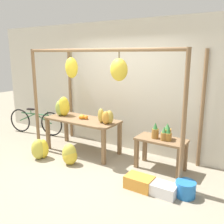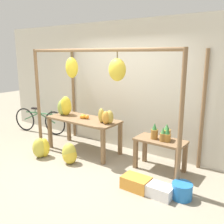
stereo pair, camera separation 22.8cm
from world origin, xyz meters
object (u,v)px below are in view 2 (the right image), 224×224
(banana_pile_on_table, at_px, (65,107))
(banana_pile_ground_right, at_px, (69,154))
(fruit_crate_purple, at_px, (160,191))
(blue_bucket, at_px, (182,191))
(papaya_pile, at_px, (106,117))
(pineapple_cluster, at_px, (163,134))
(parked_bicycle, at_px, (39,121))
(orange_pile, at_px, (84,117))
(fruit_crate_white, at_px, (136,183))
(banana_pile_ground_left, at_px, (42,148))

(banana_pile_on_table, relative_size, banana_pile_ground_right, 1.04)
(banana_pile_on_table, xyz_separation_m, fruit_crate_purple, (2.71, -0.70, -0.84))
(blue_bucket, bearing_deg, papaya_pile, 163.66)
(pineapple_cluster, bearing_deg, banana_pile_on_table, -176.96)
(fruit_crate_purple, bearing_deg, parked_bicycle, 166.25)
(papaya_pile, bearing_deg, orange_pile, 178.35)
(orange_pile, xyz_separation_m, banana_pile_ground_right, (0.19, -0.66, -0.60))
(banana_pile_ground_right, bearing_deg, orange_pile, 106.31)
(blue_bucket, distance_m, fruit_crate_purple, 0.33)
(banana_pile_on_table, height_order, blue_bucket, banana_pile_on_table)
(banana_pile_ground_right, relative_size, fruit_crate_purple, 1.05)
(fruit_crate_white, bearing_deg, orange_pile, 157.56)
(banana_pile_on_table, bearing_deg, fruit_crate_purple, -14.47)
(fruit_crate_white, relative_size, papaya_pile, 1.16)
(fruit_crate_white, distance_m, blue_bucket, 0.71)
(banana_pile_ground_left, height_order, fruit_crate_purple, banana_pile_ground_left)
(banana_pile_on_table, bearing_deg, papaya_pile, -0.67)
(banana_pile_ground_left, height_order, parked_bicycle, parked_bicycle)
(banana_pile_ground_right, height_order, parked_bicycle, parked_bicycle)
(orange_pile, relative_size, banana_pile_ground_right, 0.52)
(orange_pile, height_order, fruit_crate_white, orange_pile)
(orange_pile, distance_m, blue_bucket, 2.57)
(fruit_crate_white, relative_size, blue_bucket, 1.45)
(parked_bicycle, bearing_deg, banana_pile_ground_right, -24.30)
(orange_pile, relative_size, pineapple_cluster, 0.58)
(banana_pile_ground_right, bearing_deg, fruit_crate_white, -2.24)
(orange_pile, xyz_separation_m, papaya_pile, (0.62, -0.02, 0.09))
(fruit_crate_white, height_order, blue_bucket, blue_bucket)
(fruit_crate_white, height_order, parked_bicycle, parked_bicycle)
(banana_pile_on_table, distance_m, banana_pile_ground_right, 1.25)
(fruit_crate_white, bearing_deg, parked_bicycle, 164.57)
(banana_pile_ground_left, bearing_deg, blue_bucket, 4.33)
(pineapple_cluster, distance_m, banana_pile_ground_left, 2.52)
(banana_pile_ground_left, bearing_deg, banana_pile_ground_right, 9.31)
(blue_bucket, bearing_deg, orange_pile, 167.28)
(orange_pile, xyz_separation_m, fruit_crate_purple, (2.14, -0.70, -0.69))
(banana_pile_on_table, xyz_separation_m, orange_pile, (0.57, 0.00, -0.15))
(banana_pile_on_table, distance_m, papaya_pile, 1.19)
(orange_pile, height_order, pineapple_cluster, pineapple_cluster)
(pineapple_cluster, relative_size, banana_pile_ground_left, 0.89)
(banana_pile_on_table, distance_m, orange_pile, 0.59)
(pineapple_cluster, distance_m, banana_pile_ground_right, 1.86)
(blue_bucket, relative_size, fruit_crate_purple, 0.77)
(banana_pile_ground_left, distance_m, fruit_crate_white, 2.24)
(fruit_crate_white, xyz_separation_m, fruit_crate_purple, (0.40, 0.01, -0.01))
(banana_pile_on_table, bearing_deg, fruit_crate_white, -17.19)
(orange_pile, height_order, parked_bicycle, orange_pile)
(orange_pile, distance_m, pineapple_cluster, 1.80)
(banana_pile_ground_left, relative_size, fruit_crate_white, 0.96)
(blue_bucket, bearing_deg, banana_pile_on_table, 169.70)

